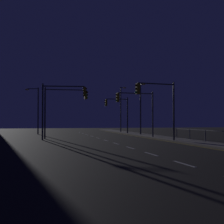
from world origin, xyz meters
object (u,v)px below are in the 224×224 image
object	(u,v)px
street_lamp_corner	(141,103)
street_lamp_far_end	(121,105)
traffic_light_far_right	(157,99)
traffic_light_far_center	(64,102)
traffic_light_mid_right	(62,100)
traffic_light_mid_left	(136,104)
street_lamp_median	(36,106)
traffic_light_near_right	(117,108)

from	to	relation	value
street_lamp_corner	street_lamp_far_end	size ratio (longest dim) A/B	0.92
street_lamp_corner	street_lamp_far_end	distance (m)	9.13
traffic_light_far_right	street_lamp_corner	size ratio (longest dim) A/B	0.81
traffic_light_far_center	traffic_light_mid_right	world-z (taller)	traffic_light_mid_right
traffic_light_mid_left	traffic_light_far_right	world-z (taller)	traffic_light_far_right
traffic_light_mid_right	street_lamp_far_end	xyz separation A→B (m)	(10.53, 15.59, 0.46)
traffic_light_mid_left	traffic_light_mid_right	distance (m)	8.20
traffic_light_mid_left	street_lamp_corner	distance (m)	6.13
traffic_light_mid_right	traffic_light_far_center	bearing A→B (deg)	79.53
traffic_light_mid_right	street_lamp_median	distance (m)	13.40
traffic_light_mid_left	traffic_light_far_center	size ratio (longest dim) A/B	0.92
traffic_light_mid_left	traffic_light_mid_right	size ratio (longest dim) A/B	0.89
traffic_light_far_right	street_lamp_far_end	distance (m)	20.90
traffic_light_mid_right	traffic_light_near_right	size ratio (longest dim) A/B	1.10
traffic_light_far_right	traffic_light_mid_right	xyz separation A→B (m)	(-8.12, 5.17, 0.08)
street_lamp_corner	traffic_light_mid_left	bearing A→B (deg)	-114.18
traffic_light_far_center	street_lamp_corner	size ratio (longest dim) A/B	0.83
traffic_light_mid_left	street_lamp_far_end	xyz separation A→B (m)	(2.39, 14.70, 0.72)
street_lamp_median	street_lamp_far_end	bearing A→B (deg)	10.56
street_lamp_corner	street_lamp_far_end	xyz separation A→B (m)	(-0.12, 9.12, 0.27)
traffic_light_near_right	street_lamp_far_end	bearing A→B (deg)	68.11
traffic_light_mid_left	street_lamp_median	xyz separation A→B (m)	(-10.85, 12.23, 0.28)
traffic_light_far_right	street_lamp_far_end	bearing A→B (deg)	83.36
traffic_light_far_right	street_lamp_far_end	size ratio (longest dim) A/B	0.74
traffic_light_far_right	street_lamp_median	distance (m)	21.25
traffic_light_near_right	street_lamp_corner	world-z (taller)	street_lamp_corner
traffic_light_mid_left	street_lamp_corner	size ratio (longest dim) A/B	0.76
street_lamp_median	traffic_light_mid_left	bearing A→B (deg)	-48.43
traffic_light_near_right	street_lamp_corner	xyz separation A→B (m)	(2.06, -4.29, 0.46)
traffic_light_mid_left	street_lamp_far_end	distance (m)	14.91
street_lamp_median	street_lamp_far_end	world-z (taller)	street_lamp_far_end
traffic_light_far_center	street_lamp_far_end	world-z (taller)	street_lamp_far_end
traffic_light_mid_left	traffic_light_far_right	xyz separation A→B (m)	(-0.03, -6.05, 0.18)
traffic_light_mid_left	traffic_light_near_right	size ratio (longest dim) A/B	0.99
street_lamp_far_end	traffic_light_mid_right	bearing A→B (deg)	-124.05
traffic_light_mid_left	street_lamp_median	bearing A→B (deg)	131.57
street_lamp_median	street_lamp_far_end	size ratio (longest dim) A/B	0.92
traffic_light_far_center	traffic_light_far_right	bearing A→B (deg)	-42.81
traffic_light_far_right	street_lamp_median	world-z (taller)	street_lamp_median
traffic_light_mid_left	traffic_light_near_right	world-z (taller)	traffic_light_near_right
traffic_light_far_right	street_lamp_corner	bearing A→B (deg)	77.70
traffic_light_far_right	street_lamp_median	bearing A→B (deg)	120.61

